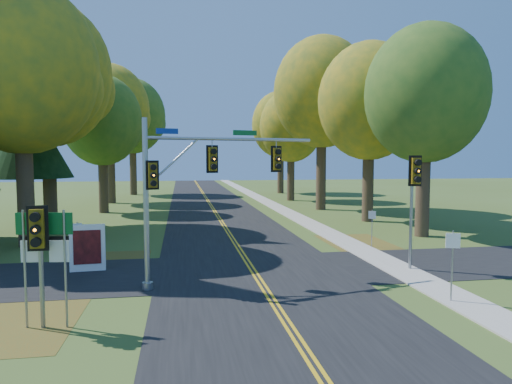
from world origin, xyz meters
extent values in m
plane|color=#3F541D|center=(0.00, 0.00, 0.00)|extent=(160.00, 160.00, 0.00)
cube|color=black|center=(0.00, 0.00, 0.01)|extent=(8.00, 160.00, 0.02)
cube|color=black|center=(0.00, 2.00, 0.01)|extent=(60.00, 6.00, 0.02)
cube|color=gold|center=(-0.10, 0.00, 0.03)|extent=(0.10, 160.00, 0.01)
cube|color=gold|center=(0.10, 0.00, 0.03)|extent=(0.10, 160.00, 0.01)
cube|color=#9E998E|center=(6.20, 0.00, 0.03)|extent=(1.60, 160.00, 0.06)
cube|color=brown|center=(-6.50, 4.00, 0.01)|extent=(4.00, 6.00, 0.00)
cube|color=brown|center=(6.80, 6.00, 0.01)|extent=(3.50, 8.00, 0.00)
cube|color=brown|center=(-7.50, -3.00, 0.01)|extent=(3.00, 5.00, 0.00)
cylinder|color=#38281C|center=(-11.20, 9.30, 3.38)|extent=(0.86, 0.86, 6.75)
ellipsoid|color=#BC9419|center=(-11.20, 9.30, 9.55)|extent=(8.00, 8.00, 9.20)
sphere|color=#BC9419|center=(-9.60, 10.50, 8.75)|extent=(4.80, 4.80, 4.80)
cylinder|color=#38281C|center=(11.50, 8.70, 3.04)|extent=(0.83, 0.83, 6.08)
ellipsoid|color=#526F22|center=(11.50, 8.70, 8.60)|extent=(7.20, 7.20, 8.28)
sphere|color=#526F22|center=(12.94, 9.78, 7.88)|extent=(4.32, 4.32, 4.32)
sphere|color=#526F22|center=(10.24, 7.98, 9.32)|extent=(3.96, 3.96, 3.96)
cylinder|color=#38281C|center=(-11.80, 16.20, 3.71)|extent=(0.89, 0.89, 7.42)
ellipsoid|color=#BC9419|center=(-11.80, 16.20, 10.43)|extent=(8.60, 8.60, 9.89)
sphere|color=#BC9419|center=(-10.08, 17.49, 9.57)|extent=(5.16, 5.16, 5.16)
sphere|color=#BC9419|center=(-13.30, 15.34, 11.29)|extent=(4.73, 4.73, 4.73)
cylinder|color=#38281C|center=(10.90, 15.50, 3.15)|extent=(0.84, 0.84, 6.30)
ellipsoid|color=#BC9419|center=(10.90, 15.50, 8.96)|extent=(7.60, 7.60, 8.74)
sphere|color=#BC9419|center=(12.42, 16.64, 8.20)|extent=(4.56, 4.56, 4.56)
sphere|color=#BC9419|center=(9.57, 14.74, 9.72)|extent=(4.18, 4.18, 4.18)
cylinder|color=#38281C|center=(-9.60, 24.40, 2.81)|extent=(0.81, 0.81, 5.62)
ellipsoid|color=#526F22|center=(-9.60, 24.40, 8.00)|extent=(6.80, 6.80, 7.82)
sphere|color=#526F22|center=(-8.24, 25.42, 7.33)|extent=(4.08, 4.08, 4.08)
sphere|color=#526F22|center=(-10.79, 23.72, 8.69)|extent=(3.74, 3.74, 3.74)
cylinder|color=#38281C|center=(9.80, 23.60, 3.83)|extent=(0.90, 0.90, 7.65)
ellipsoid|color=#BC9419|center=(9.80, 23.60, 10.73)|extent=(8.80, 8.80, 10.12)
sphere|color=#BC9419|center=(11.56, 24.92, 9.85)|extent=(5.28, 5.28, 5.28)
sphere|color=#BC9419|center=(8.26, 22.72, 11.61)|extent=(4.84, 4.84, 4.84)
cylinder|color=#38281C|center=(-10.20, 33.10, 3.49)|extent=(0.87, 0.87, 6.98)
ellipsoid|color=#BC9419|center=(-10.20, 33.10, 9.85)|extent=(8.20, 8.20, 9.43)
sphere|color=#BC9419|center=(-8.56, 34.33, 9.03)|extent=(4.92, 4.92, 4.92)
sphere|color=#BC9419|center=(-11.63, 32.28, 10.67)|extent=(4.51, 4.51, 4.51)
cylinder|color=#38281C|center=(9.20, 32.80, 2.93)|extent=(0.82, 0.82, 5.85)
ellipsoid|color=#BC9419|center=(9.20, 32.80, 8.30)|extent=(7.00, 7.00, 8.05)
sphere|color=#BC9419|center=(10.60, 33.85, 7.60)|extent=(4.20, 4.20, 4.20)
sphere|color=#BC9419|center=(7.97, 32.10, 9.00)|extent=(3.85, 3.85, 3.85)
cylinder|color=#38281C|center=(-9.00, 44.00, 3.60)|extent=(0.88, 0.88, 7.20)
ellipsoid|color=#526F22|center=(-9.00, 44.00, 10.14)|extent=(8.40, 8.40, 9.66)
sphere|color=#526F22|center=(-7.32, 45.26, 9.30)|extent=(5.04, 5.04, 5.04)
sphere|color=#526F22|center=(-10.47, 43.16, 10.98)|extent=(4.62, 4.62, 4.62)
cylinder|color=#38281C|center=(10.40, 43.50, 3.26)|extent=(0.85, 0.85, 6.53)
ellipsoid|color=#BC9419|center=(10.40, 43.50, 9.26)|extent=(7.80, 7.80, 8.97)
sphere|color=#BC9419|center=(11.96, 44.67, 8.47)|extent=(4.68, 4.68, 4.68)
sphere|color=#BC9419|center=(9.04, 42.72, 10.04)|extent=(4.29, 4.29, 4.29)
cylinder|color=#38281C|center=(-13.00, 16.00, 1.71)|extent=(0.50, 0.50, 3.42)
cone|color=black|center=(-13.00, 16.00, 6.15)|extent=(5.60, 5.60, 5.45)
cone|color=black|center=(-13.00, 16.00, 10.04)|extent=(4.57, 4.57, 5.45)
cone|color=black|center=(-13.00, 16.00, 13.94)|extent=(3.55, 3.55, 5.45)
cylinder|color=#9CA1A5|center=(-4.20, -0.15, 3.09)|extent=(0.19, 0.19, 6.18)
cylinder|color=#9CA1A5|center=(-4.20, -0.15, 0.13)|extent=(0.39, 0.39, 0.27)
cylinder|color=#9CA1A5|center=(-0.97, 0.60, 5.48)|extent=(6.48, 1.61, 0.12)
cylinder|color=#9CA1A5|center=(-3.25, 0.07, 4.59)|extent=(1.96, 0.53, 1.83)
cylinder|color=#9CA1A5|center=(-1.79, 0.41, 5.32)|extent=(0.04, 0.04, 0.32)
cube|color=#72590C|center=(-1.79, 0.41, 4.72)|extent=(0.35, 0.33, 0.88)
cube|color=black|center=(-1.79, 0.41, 4.72)|extent=(0.45, 0.13, 1.04)
sphere|color=orange|center=(-1.74, 0.21, 4.72)|extent=(0.16, 0.16, 0.16)
cylinder|color=black|center=(-1.74, 0.21, 5.00)|extent=(0.24, 0.19, 0.21)
cylinder|color=black|center=(-1.74, 0.21, 4.72)|extent=(0.24, 0.19, 0.21)
cylinder|color=black|center=(-1.74, 0.21, 4.44)|extent=(0.24, 0.19, 0.21)
cylinder|color=#9CA1A5|center=(0.79, 1.00, 5.32)|extent=(0.04, 0.04, 0.32)
cube|color=#72590C|center=(0.79, 1.00, 4.72)|extent=(0.35, 0.33, 0.88)
cube|color=black|center=(0.79, 1.00, 4.72)|extent=(0.45, 0.13, 1.04)
sphere|color=orange|center=(0.84, 0.81, 4.72)|extent=(0.16, 0.16, 0.16)
cylinder|color=black|center=(0.84, 0.81, 5.00)|extent=(0.24, 0.19, 0.21)
cylinder|color=black|center=(0.84, 0.81, 4.72)|extent=(0.24, 0.19, 0.21)
cylinder|color=black|center=(0.84, 0.81, 4.44)|extent=(0.24, 0.19, 0.21)
cube|color=#72590C|center=(-3.96, -0.22, 4.15)|extent=(0.35, 0.33, 0.88)
cube|color=black|center=(-3.96, -0.22, 4.15)|extent=(0.45, 0.13, 1.04)
sphere|color=orange|center=(-3.91, -0.42, 4.15)|extent=(0.16, 0.16, 0.16)
cylinder|color=black|center=(-3.91, -0.42, 4.44)|extent=(0.24, 0.19, 0.21)
cylinder|color=black|center=(-3.91, -0.42, 4.15)|extent=(0.24, 0.19, 0.21)
cylinder|color=black|center=(-3.91, -0.42, 3.87)|extent=(0.24, 0.19, 0.21)
cube|color=navy|center=(-3.43, 0.03, 5.73)|extent=(0.78, 0.21, 0.19)
cube|color=#0C5926|center=(-0.50, 0.71, 5.73)|extent=(0.95, 0.25, 0.19)
cylinder|color=gray|center=(6.66, 1.05, 2.38)|extent=(0.13, 0.13, 4.77)
cube|color=#72590C|center=(6.65, 0.81, 4.23)|extent=(0.38, 0.34, 1.08)
cube|color=black|center=(6.65, 0.81, 4.23)|extent=(0.56, 0.05, 1.28)
sphere|color=orange|center=(6.64, 0.56, 4.23)|extent=(0.20, 0.20, 0.20)
cylinder|color=black|center=(6.64, 0.56, 4.57)|extent=(0.27, 0.18, 0.26)
cylinder|color=black|center=(6.64, 0.56, 4.23)|extent=(0.27, 0.18, 0.26)
cylinder|color=black|center=(6.64, 0.56, 3.88)|extent=(0.27, 0.18, 0.26)
cylinder|color=gray|center=(-6.83, -3.50, 1.69)|extent=(0.13, 0.13, 3.39)
cube|color=#72590C|center=(-6.81, -3.73, 2.86)|extent=(0.38, 0.34, 1.06)
cube|color=black|center=(-6.81, -3.73, 2.86)|extent=(0.55, 0.06, 1.25)
sphere|color=orange|center=(-6.80, -3.98, 2.86)|extent=(0.19, 0.19, 0.19)
cylinder|color=black|center=(-6.80, -3.98, 3.19)|extent=(0.26, 0.18, 0.25)
cylinder|color=black|center=(-6.80, -3.98, 2.86)|extent=(0.26, 0.18, 0.25)
cylinder|color=black|center=(-6.80, -3.98, 2.52)|extent=(0.26, 0.18, 0.25)
cylinder|color=gray|center=(-7.27, -3.43, 1.67)|extent=(0.07, 0.07, 3.33)
cylinder|color=gray|center=(-6.17, -3.57, 1.67)|extent=(0.07, 0.07, 3.33)
cube|color=#0C5922|center=(-6.72, -3.47, 2.95)|extent=(1.55, 0.25, 0.61)
cube|color=silver|center=(-6.72, -3.47, 2.95)|extent=(1.32, 0.18, 0.09)
cube|color=silver|center=(-7.10, -3.42, 2.17)|extent=(0.56, 0.12, 0.61)
cube|color=black|center=(-7.10, -3.42, 2.53)|extent=(0.55, 0.08, 0.11)
cube|color=silver|center=(-6.33, -3.52, 2.17)|extent=(0.56, 0.12, 0.61)
cube|color=black|center=(-6.33, -3.52, 2.53)|extent=(0.55, 0.08, 0.11)
cube|color=white|center=(-6.86, 3.00, 0.99)|extent=(1.44, 0.32, 1.98)
cube|color=maroon|center=(-6.85, 2.89, 1.04)|extent=(1.10, 0.12, 1.43)
cube|color=white|center=(-7.41, 2.95, 0.16)|extent=(0.10, 0.10, 0.33)
cube|color=white|center=(-6.31, 3.05, 0.16)|extent=(0.10, 0.10, 0.33)
cylinder|color=gray|center=(7.08, 5.97, 1.00)|extent=(0.05, 0.05, 2.01)
cube|color=silver|center=(7.07, 5.95, 1.73)|extent=(0.37, 0.17, 0.41)
cylinder|color=gray|center=(5.80, -3.30, 1.20)|extent=(0.05, 0.05, 2.39)
cube|color=white|center=(5.79, -3.32, 2.06)|extent=(0.45, 0.17, 0.49)
cylinder|color=gray|center=(-7.44, 3.90, 0.99)|extent=(0.05, 0.05, 1.99)
cube|color=white|center=(-7.43, 3.88, 1.72)|extent=(0.37, 0.16, 0.41)
camera|label=1|loc=(-2.97, -16.79, 4.76)|focal=32.00mm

